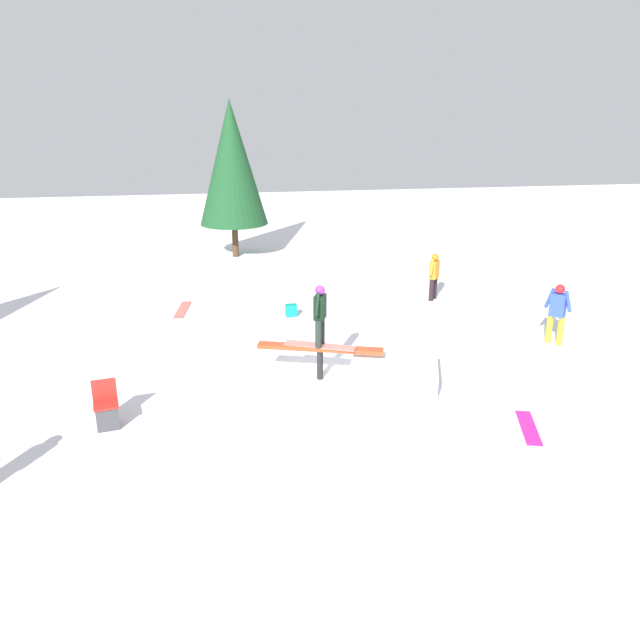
# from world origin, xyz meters

# --- Properties ---
(ground_plane) EXTENTS (60.00, 60.00, 0.00)m
(ground_plane) POSITION_xyz_m (0.00, 0.00, 0.00)
(ground_plane) COLOR white
(rail_feature) EXTENTS (2.67, 1.10, 0.76)m
(rail_feature) POSITION_xyz_m (0.00, 0.00, 0.65)
(rail_feature) COLOR black
(rail_feature) RESTS_ON ground
(snow_kicker_ramp) EXTENTS (2.17, 1.98, 0.55)m
(snow_kicker_ramp) POSITION_xyz_m (-1.52, 0.49, 0.27)
(snow_kicker_ramp) COLOR white
(snow_kicker_ramp) RESTS_ON ground
(main_rider_on_rail) EXTENTS (1.53, 0.89, 1.36)m
(main_rider_on_rail) POSITION_xyz_m (0.00, 0.00, 1.42)
(main_rider_on_rail) COLOR #EC6B5F
(main_rider_on_rail) RESTS_ON rail_feature
(bystander_orange) EXTENTS (0.49, 0.55, 1.43)m
(bystander_orange) POSITION_xyz_m (-4.36, -5.15, 0.80)
(bystander_orange) COLOR black
(bystander_orange) RESTS_ON ground
(bystander_blue) EXTENTS (0.52, 0.56, 1.53)m
(bystander_blue) POSITION_xyz_m (-6.11, -1.11, 0.86)
(bystander_blue) COLOR yellow
(bystander_blue) RESTS_ON ground
(loose_snowboard_magenta) EXTENTS (0.65, 1.32, 0.02)m
(loose_snowboard_magenta) POSITION_xyz_m (-3.45, 2.80, 0.01)
(loose_snowboard_magenta) COLOR #D21E93
(loose_snowboard_magenta) RESTS_ON ground
(loose_snowboard_coral) EXTENTS (0.48, 1.57, 0.02)m
(loose_snowboard_coral) POSITION_xyz_m (3.16, -5.35, 0.01)
(loose_snowboard_coral) COLOR #DE675C
(loose_snowboard_coral) RESTS_ON ground
(folding_chair) EXTENTS (0.51, 0.51, 0.88)m
(folding_chair) POSITION_xyz_m (4.25, 1.41, 0.41)
(folding_chair) COLOR #3F3F44
(folding_chair) RESTS_ON ground
(backpack_on_snow) EXTENTS (0.32, 0.25, 0.34)m
(backpack_on_snow) POSITION_xyz_m (0.11, -4.30, 0.17)
(backpack_on_snow) COLOR #109483
(backpack_on_snow) RESTS_ON ground
(pine_tree_near) EXTENTS (2.58, 2.58, 5.86)m
(pine_tree_near) POSITION_xyz_m (1.37, -11.84, 3.57)
(pine_tree_near) COLOR #4C331E
(pine_tree_near) RESTS_ON ground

